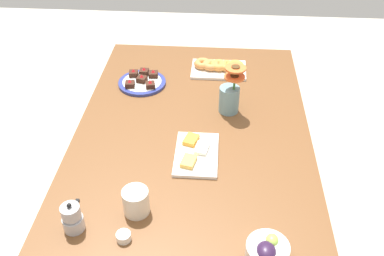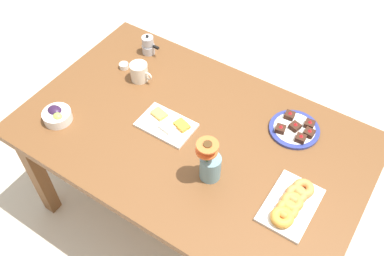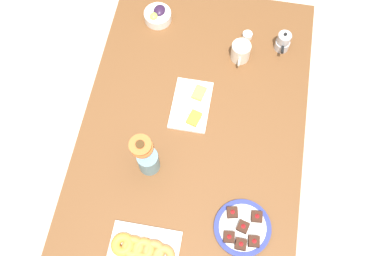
% 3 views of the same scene
% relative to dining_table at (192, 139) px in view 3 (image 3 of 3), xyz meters
% --- Properties ---
extents(ground_plane, '(6.00, 6.00, 0.00)m').
position_rel_dining_table_xyz_m(ground_plane, '(0.00, 0.00, -0.65)').
color(ground_plane, beige).
extents(dining_table, '(1.60, 1.00, 0.74)m').
position_rel_dining_table_xyz_m(dining_table, '(0.00, 0.00, 0.00)').
color(dining_table, brown).
rests_on(dining_table, ground_plane).
extents(coffee_mug, '(0.13, 0.09, 0.10)m').
position_rel_dining_table_xyz_m(coffee_mug, '(-0.42, 0.16, 0.13)').
color(coffee_mug, silver).
rests_on(coffee_mug, dining_table).
extents(grape_bowl, '(0.14, 0.14, 0.07)m').
position_rel_dining_table_xyz_m(grape_bowl, '(-0.58, -0.27, 0.12)').
color(grape_bowl, white).
rests_on(grape_bowl, dining_table).
extents(cheese_platter, '(0.26, 0.17, 0.03)m').
position_rel_dining_table_xyz_m(cheese_platter, '(-0.12, -0.02, 0.10)').
color(cheese_platter, white).
rests_on(cheese_platter, dining_table).
extents(croissant_platter, '(0.19, 0.29, 0.05)m').
position_rel_dining_table_xyz_m(croissant_platter, '(0.54, -0.10, 0.11)').
color(croissant_platter, white).
rests_on(croissant_platter, dining_table).
extents(jam_cup_honey, '(0.05, 0.05, 0.03)m').
position_rel_dining_table_xyz_m(jam_cup_honey, '(-0.55, 0.18, 0.10)').
color(jam_cup_honey, white).
rests_on(jam_cup_honey, dining_table).
extents(dessert_plate, '(0.23, 0.23, 0.05)m').
position_rel_dining_table_xyz_m(dessert_plate, '(0.39, 0.28, 0.10)').
color(dessert_plate, navy).
rests_on(dessert_plate, dining_table).
extents(flower_vase, '(0.10, 0.11, 0.24)m').
position_rel_dining_table_xyz_m(flower_vase, '(0.19, -0.15, 0.17)').
color(flower_vase, '#6B939E').
rests_on(flower_vase, dining_table).
extents(moka_pot, '(0.11, 0.07, 0.12)m').
position_rel_dining_table_xyz_m(moka_pot, '(-0.51, 0.35, 0.13)').
color(moka_pot, '#B7B7BC').
rests_on(moka_pot, dining_table).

